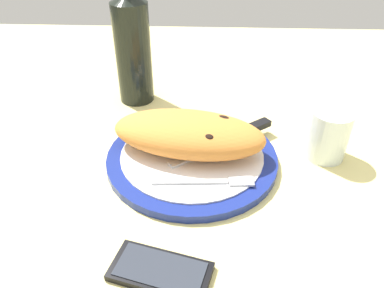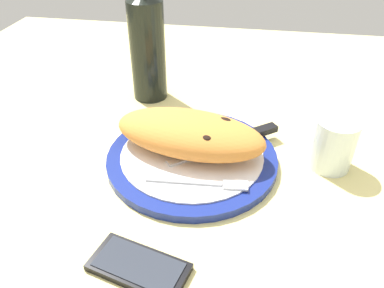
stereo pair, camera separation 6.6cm
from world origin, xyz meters
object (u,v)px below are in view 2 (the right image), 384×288
plate (192,157)px  water_glass (333,147)px  smartphone (139,267)px  fork (207,183)px  wine_bottle (147,45)px  calzone (190,133)px  knife (241,138)px

plate → water_glass: size_ratio=3.32×
water_glass → smartphone: bearing=-135.3°
fork → wine_bottle: (-17.53, 30.83, 10.47)cm
calzone → knife: bearing=26.0°
smartphone → fork: bearing=67.4°
knife → smartphone: 31.71cm
plate → fork: size_ratio=1.86×
water_glass → wine_bottle: wine_bottle is taller
calzone → smartphone: 25.72cm
smartphone → water_glass: 38.40cm
wine_bottle → fork: bearing=-60.4°
knife → water_glass: (15.87, -2.67, 1.66)cm
fork → knife: (4.59, 13.36, 0.30)cm
calzone → smartphone: (-2.37, -25.19, -4.62)cm
calzone → smartphone: size_ratio=2.04×
calzone → plate: bearing=-63.2°
plate → water_glass: water_glass is taller
knife → water_glass: size_ratio=2.10×
knife → smartphone: size_ratio=1.37×
plate → calzone: size_ratio=1.06×
fork → wine_bottle: bearing=119.6°
calzone → fork: size_ratio=1.75×
fork → smartphone: (-6.73, -16.21, -1.45)cm
fork → wine_bottle: size_ratio=0.54×
plate → smartphone: plate is taller
plate → knife: (8.35, 5.58, 1.44)cm
plate → fork: fork is taller
plate → wine_bottle: wine_bottle is taller
fork → water_glass: size_ratio=1.79×
plate → fork: bearing=-64.2°
water_glass → plate: bearing=-173.2°
knife → wine_bottle: size_ratio=0.63×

